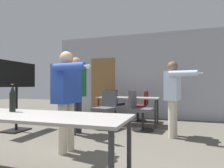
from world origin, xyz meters
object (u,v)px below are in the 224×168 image
person_center_tall (173,92)px  office_chair_far_right (114,105)px  office_chair_mid_tucked (140,107)px  beer_bottle (13,99)px  person_far_watching (76,87)px  office_chair_near_pushed (140,111)px  office_chair_far_left (105,110)px  person_right_polo (67,92)px  tv_screen (16,86)px

person_center_tall → office_chair_far_right: size_ratio=1.67×
office_chair_mid_tucked → beer_bottle: (-0.81, -4.10, 0.49)m
office_chair_far_right → beer_bottle: beer_bottle is taller
person_far_watching → office_chair_near_pushed: 1.62m
office_chair_mid_tucked → office_chair_near_pushed: size_ratio=0.96×
office_chair_far_right → office_chair_mid_tucked: 0.86m
person_center_tall → beer_bottle: 3.05m
office_chair_far_left → beer_bottle: 2.89m
person_center_tall → beer_bottle: bearing=-23.9°
person_right_polo → beer_bottle: person_right_polo is taller
tv_screen → office_chair_near_pushed: bearing=-70.4°
office_chair_near_pushed → beer_bottle: bearing=-12.5°
person_center_tall → person_right_polo: bearing=-34.1°
office_chair_mid_tucked → office_chair_near_pushed: (0.21, -1.22, 0.03)m
tv_screen → beer_bottle: 2.58m
office_chair_far_left → beer_bottle: (-0.15, -2.85, 0.46)m
office_chair_far_left → office_chair_near_pushed: (0.87, 0.03, 0.00)m
office_chair_mid_tucked → office_chair_near_pushed: bearing=-169.0°
office_chair_near_pushed → beer_bottle: 3.09m
tv_screen → person_far_watching: (1.49, 0.18, -0.02)m
office_chair_far_left → office_chair_far_right: size_ratio=1.00×
person_far_watching → office_chair_near_pushed: bearing=141.4°
tv_screen → person_far_watching: person_far_watching is taller
person_right_polo → person_center_tall: person_right_polo is taller
office_chair_near_pushed → office_chair_far_left: bearing=-80.8°
person_far_watching → beer_bottle: bearing=26.3°
beer_bottle → office_chair_far_left: bearing=87.0°
office_chair_mid_tucked → office_chair_far_left: bearing=153.5°
person_far_watching → office_chair_mid_tucked: 2.37m
tv_screen → beer_bottle: tv_screen is taller
office_chair_far_left → office_chair_near_pushed: 0.87m
person_right_polo → office_chair_far_right: size_ratio=1.71×
person_right_polo → person_center_tall: bearing=141.5°
office_chair_far_left → person_far_watching: bearing=77.1°
beer_bottle → office_chair_near_pushed: bearing=70.5°
person_right_polo → office_chair_mid_tucked: 3.28m
tv_screen → office_chair_mid_tucked: size_ratio=1.80×
office_chair_far_left → office_chair_near_pushed: bearing=-163.0°
tv_screen → office_chair_near_pushed: (2.77, 0.99, -0.61)m
tv_screen → office_chair_far_right: 2.93m
person_center_tall → office_chair_mid_tucked: size_ratio=1.74×
tv_screen → beer_bottle: bearing=-137.2°
office_chair_near_pushed → office_chair_far_right: bearing=-134.1°
office_chair_far_left → office_chair_far_right: bearing=-67.2°
tv_screen → office_chair_mid_tucked: 3.44m
office_chair_far_left → tv_screen: bearing=41.5°
person_center_tall → office_chair_mid_tucked: (-0.99, 1.64, -0.52)m
office_chair_mid_tucked → tv_screen: bearing=132.2°
office_chair_near_pushed → beer_bottle: beer_bottle is taller
person_right_polo → office_chair_near_pushed: 2.18m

